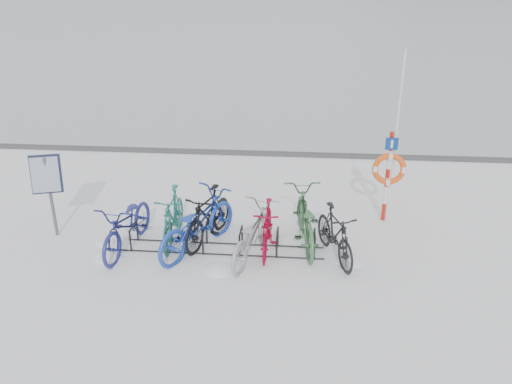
# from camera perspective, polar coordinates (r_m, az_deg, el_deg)

# --- Properties ---
(ground) EXTENTS (900.00, 900.00, 0.00)m
(ground) POSITION_cam_1_polar(r_m,az_deg,el_deg) (10.02, -3.79, -6.59)
(ground) COLOR white
(ground) RESTS_ON ground
(quay_edge) EXTENTS (400.00, 0.25, 0.10)m
(quay_edge) POSITION_cam_1_polar(r_m,az_deg,el_deg) (15.37, -0.51, 4.47)
(quay_edge) COLOR #3F3F42
(quay_edge) RESTS_ON ground
(bike_rack) EXTENTS (4.00, 0.48, 0.46)m
(bike_rack) POSITION_cam_1_polar(r_m,az_deg,el_deg) (9.93, -3.82, -5.69)
(bike_rack) COLOR black
(bike_rack) RESTS_ON ground
(info_board) EXTENTS (0.63, 0.38, 1.77)m
(info_board) POSITION_cam_1_polar(r_m,az_deg,el_deg) (10.84, -22.78, 1.39)
(info_board) COLOR #595B5E
(info_board) RESTS_ON ground
(lifebuoy_station) EXTENTS (0.71, 0.22, 3.70)m
(lifebuoy_station) POSITION_cam_1_polar(r_m,az_deg,el_deg) (11.01, 14.97, 2.59)
(lifebuoy_station) COLOR #AB1C0D
(lifebuoy_station) RESTS_ON ground
(bike_0) EXTENTS (0.95, 2.15, 1.09)m
(bike_0) POSITION_cam_1_polar(r_m,az_deg,el_deg) (10.16, -14.45, -3.40)
(bike_0) COLOR navy
(bike_0) RESTS_ON ground
(bike_1) EXTENTS (0.58, 1.87, 1.12)m
(bike_1) POSITION_cam_1_polar(r_m,az_deg,el_deg) (10.26, -9.47, -2.61)
(bike_1) COLOR #1F6D63
(bike_1) RESTS_ON ground
(bike_2) EXTENTS (1.75, 2.38, 1.19)m
(bike_2) POSITION_cam_1_polar(r_m,az_deg,el_deg) (9.84, -6.76, -3.37)
(bike_2) COLOR #1D40B0
(bike_2) RESTS_ON ground
(bike_3) EXTENTS (1.08, 1.97, 1.14)m
(bike_3) POSITION_cam_1_polar(r_m,az_deg,el_deg) (10.15, -5.48, -2.61)
(bike_3) COLOR black
(bike_3) RESTS_ON ground
(bike_4) EXTENTS (1.22, 2.11, 1.05)m
(bike_4) POSITION_cam_1_polar(r_m,az_deg,el_deg) (9.54, -0.43, -4.56)
(bike_4) COLOR #94969B
(bike_4) RESTS_ON ground
(bike_5) EXTENTS (0.50, 1.68, 1.00)m
(bike_5) POSITION_cam_1_polar(r_m,az_deg,el_deg) (9.78, 1.29, -3.98)
(bike_5) COLOR maroon
(bike_5) RESTS_ON ground
(bike_6) EXTENTS (1.02, 2.26, 1.14)m
(bike_6) POSITION_cam_1_polar(r_m,az_deg,el_deg) (10.04, 5.60, -2.90)
(bike_6) COLOR #376A3F
(bike_6) RESTS_ON ground
(bike_7) EXTENTS (1.03, 1.81, 1.05)m
(bike_7) POSITION_cam_1_polar(r_m,az_deg,el_deg) (9.63, 9.02, -4.59)
(bike_7) COLOR black
(bike_7) RESTS_ON ground
(snow_drifts) EXTENTS (5.37, 2.03, 0.20)m
(snow_drifts) POSITION_cam_1_polar(r_m,az_deg,el_deg) (9.93, -5.18, -6.94)
(snow_drifts) COLOR white
(snow_drifts) RESTS_ON ground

